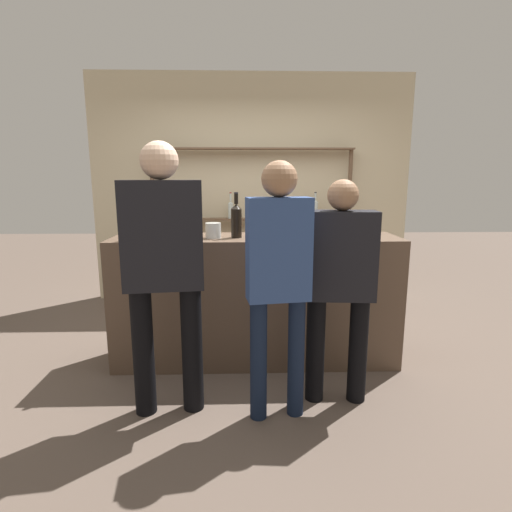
{
  "coord_description": "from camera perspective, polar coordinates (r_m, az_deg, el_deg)",
  "views": [
    {
      "loc": [
        -0.1,
        -3.25,
        1.56
      ],
      "look_at": [
        0.0,
        0.0,
        0.91
      ],
      "focal_mm": 28.0,
      "sensor_mm": 36.0,
      "label": 1
    }
  ],
  "objects": [
    {
      "name": "counter_bottle_3",
      "position": [
        3.32,
        12.42,
        5.03
      ],
      "size": [
        0.08,
        0.08,
        0.37
      ],
      "color": "black",
      "rests_on": "bar_counter"
    },
    {
      "name": "customer_right",
      "position": [
        2.75,
        11.85,
        -3.02
      ],
      "size": [
        0.48,
        0.24,
        1.55
      ],
      "rotation": [
        0.0,
        0.0,
        1.49
      ],
      "color": "black",
      "rests_on": "ground_plane"
    },
    {
      "name": "cork_jar",
      "position": [
        3.24,
        -6.14,
        3.63
      ],
      "size": [
        0.13,
        0.13,
        0.12
      ],
      "color": "silver",
      "rests_on": "bar_counter"
    },
    {
      "name": "customer_center",
      "position": [
        2.48,
        3.22,
        -2.05
      ],
      "size": [
        0.41,
        0.23,
        1.66
      ],
      "rotation": [
        0.0,
        0.0,
        1.71
      ],
      "color": "#121C33",
      "rests_on": "ground_plane"
    },
    {
      "name": "ground_plane",
      "position": [
        3.61,
        0.0,
        -14.39
      ],
      "size": [
        16.0,
        16.0,
        0.0
      ],
      "primitive_type": "plane",
      "color": "brown"
    },
    {
      "name": "wine_glass",
      "position": [
        3.31,
        14.21,
        4.63
      ],
      "size": [
        0.08,
        0.08,
        0.17
      ],
      "color": "silver",
      "rests_on": "bar_counter"
    },
    {
      "name": "bar_counter",
      "position": [
        3.41,
        0.0,
        -6.22
      ],
      "size": [
        2.36,
        0.55,
        1.08
      ],
      "primitive_type": "cube",
      "color": "brown",
      "rests_on": "ground_plane"
    },
    {
      "name": "ice_bucket",
      "position": [
        3.34,
        4.0,
        4.59
      ],
      "size": [
        0.23,
        0.23,
        0.2
      ],
      "color": "#846647",
      "rests_on": "bar_counter"
    },
    {
      "name": "counter_bottle_2",
      "position": [
        3.24,
        -16.55,
        4.75
      ],
      "size": [
        0.09,
        0.09,
        0.37
      ],
      "color": "black",
      "rests_on": "bar_counter"
    },
    {
      "name": "back_wall",
      "position": [
        5.13,
        -0.64,
        9.43
      ],
      "size": [
        3.96,
        0.12,
        2.8
      ],
      "primitive_type": "cube",
      "color": "beige",
      "rests_on": "ground_plane"
    },
    {
      "name": "customer_left",
      "position": [
        2.59,
        -13.03,
        -0.73
      ],
      "size": [
        0.52,
        0.28,
        1.77
      ],
      "rotation": [
        0.0,
        0.0,
        1.69
      ],
      "color": "black",
      "rests_on": "ground_plane"
    },
    {
      "name": "back_shelf",
      "position": [
        4.96,
        -0.51,
        7.91
      ],
      "size": [
        2.46,
        0.18,
        1.9
      ],
      "color": "brown",
      "rests_on": "ground_plane"
    },
    {
      "name": "counter_bottle_0",
      "position": [
        3.23,
        -2.83,
        5.18
      ],
      "size": [
        0.09,
        0.09,
        0.37
      ],
      "color": "black",
      "rests_on": "bar_counter"
    },
    {
      "name": "counter_bottle_1",
      "position": [
        3.3,
        -10.01,
        5.04
      ],
      "size": [
        0.08,
        0.08,
        0.35
      ],
      "color": "brown",
      "rests_on": "bar_counter"
    }
  ]
}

